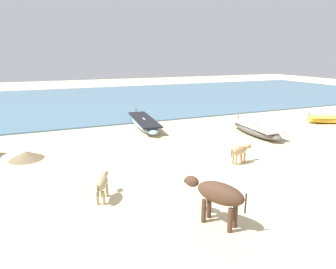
# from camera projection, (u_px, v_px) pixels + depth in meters

# --- Properties ---
(ground) EXTENTS (80.00, 80.00, 0.00)m
(ground) POSITION_uv_depth(u_px,v_px,m) (189.00, 172.00, 9.97)
(ground) COLOR beige
(sea_water) EXTENTS (60.00, 20.00, 0.08)m
(sea_water) POSITION_uv_depth(u_px,v_px,m) (100.00, 100.00, 25.74)
(sea_water) COLOR slate
(sea_water) RESTS_ON ground
(fishing_boat_0) EXTENTS (3.50, 1.99, 0.59)m
(fishing_boat_0) POSITION_uv_depth(u_px,v_px,m) (335.00, 119.00, 17.07)
(fishing_boat_0) COLOR gold
(fishing_boat_0) RESTS_ON ground
(fishing_boat_2) EXTENTS (1.44, 4.82, 0.70)m
(fishing_boat_2) POSITION_uv_depth(u_px,v_px,m) (144.00, 123.00, 16.04)
(fishing_boat_2) COLOR #8CA5B7
(fishing_boat_2) RESTS_ON ground
(fishing_boat_3) EXTENTS (1.20, 3.55, 0.71)m
(fishing_boat_3) POSITION_uv_depth(u_px,v_px,m) (256.00, 129.00, 14.55)
(fishing_boat_3) COLOR #5B5651
(fishing_boat_3) RESTS_ON ground
(calf_near_dun) EXTENTS (0.61, 1.04, 0.70)m
(calf_near_dun) POSITION_uv_depth(u_px,v_px,m) (102.00, 183.00, 7.95)
(calf_near_dun) COLOR tan
(calf_near_dun) RESTS_ON ground
(calf_far_tan) EXTENTS (1.04, 0.45, 0.68)m
(calf_far_tan) POSITION_uv_depth(u_px,v_px,m) (240.00, 151.00, 10.69)
(calf_far_tan) COLOR tan
(calf_far_tan) RESTS_ON ground
(cow_second_adult_dark) EXTENTS (1.09, 1.53, 1.07)m
(cow_second_adult_dark) POSITION_uv_depth(u_px,v_px,m) (218.00, 194.00, 6.75)
(cow_second_adult_dark) COLOR #4C3323
(cow_second_adult_dark) RESTS_ON ground
(debris_pile_0) EXTENTS (1.83, 1.83, 0.32)m
(debris_pile_0) POSITION_uv_depth(u_px,v_px,m) (26.00, 155.00, 11.20)
(debris_pile_0) COLOR #7A6647
(debris_pile_0) RESTS_ON ground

